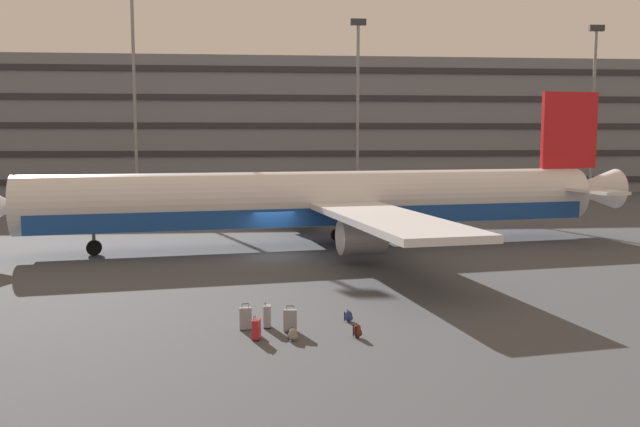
% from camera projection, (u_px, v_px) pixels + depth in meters
% --- Properties ---
extents(ground_plane, '(600.00, 600.00, 0.00)m').
position_uv_depth(ground_plane, '(276.00, 255.00, 41.14)').
color(ground_plane, '#424449').
extents(terminal_structure, '(143.41, 18.65, 16.90)m').
position_uv_depth(terminal_structure, '(264.00, 127.00, 92.98)').
color(terminal_structure, slate).
rests_on(terminal_structure, ground_plane).
extents(airliner, '(42.76, 34.93, 10.16)m').
position_uv_depth(airliner, '(329.00, 202.00, 44.44)').
color(airliner, silver).
rests_on(airliner, ground_plane).
extents(light_mast_left, '(1.80, 0.50, 24.78)m').
position_uv_depth(light_mast_left, '(134.00, 73.00, 76.45)').
color(light_mast_left, gray).
rests_on(light_mast_left, ground_plane).
extents(light_mast_center_left, '(1.80, 0.50, 20.39)m').
position_uv_depth(light_mast_center_left, '(358.00, 95.00, 79.01)').
color(light_mast_center_left, gray).
rests_on(light_mast_center_left, ground_plane).
extents(light_mast_center_right, '(1.80, 0.50, 20.12)m').
position_uv_depth(light_mast_center_right, '(594.00, 97.00, 81.63)').
color(light_mast_center_right, gray).
rests_on(light_mast_center_right, ground_plane).
extents(suitcase_silver, '(0.46, 0.28, 0.99)m').
position_uv_depth(suitcase_silver, '(245.00, 318.00, 25.15)').
color(suitcase_silver, gray).
rests_on(suitcase_silver, ground_plane).
extents(suitcase_small, '(0.32, 0.45, 0.83)m').
position_uv_depth(suitcase_small, '(256.00, 329.00, 23.89)').
color(suitcase_small, '#B21E23').
rests_on(suitcase_small, ground_plane).
extents(suitcase_red, '(0.50, 0.29, 0.95)m').
position_uv_depth(suitcase_red, '(290.00, 320.00, 24.87)').
color(suitcase_red, gray).
rests_on(suitcase_red, ground_plane).
extents(suitcase_scuffed, '(0.29, 0.43, 0.95)m').
position_uv_depth(suitcase_scuffed, '(267.00, 316.00, 25.41)').
color(suitcase_scuffed, gray).
rests_on(suitcase_scuffed, ground_plane).
extents(backpack_large, '(0.36, 0.41, 0.55)m').
position_uv_depth(backpack_large, '(358.00, 331.00, 24.13)').
color(backpack_large, '#592619').
rests_on(backpack_large, ground_plane).
extents(backpack_black, '(0.42, 0.42, 0.47)m').
position_uv_depth(backpack_black, '(349.00, 316.00, 26.28)').
color(backpack_black, navy).
rests_on(backpack_black, ground_plane).
extents(backpack_teal, '(0.45, 0.44, 0.48)m').
position_uv_depth(backpack_teal, '(293.00, 335.00, 23.78)').
color(backpack_teal, gray).
rests_on(backpack_teal, ground_plane).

